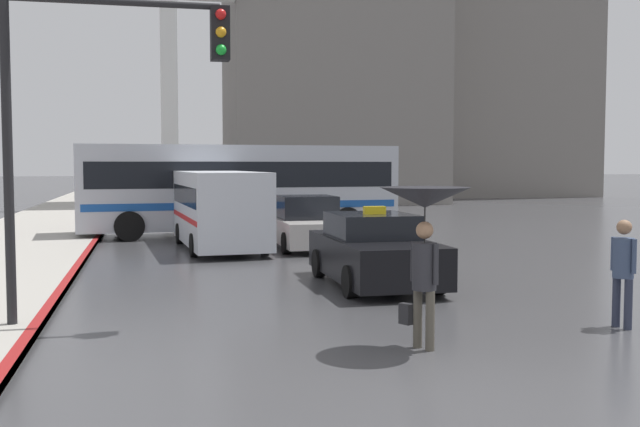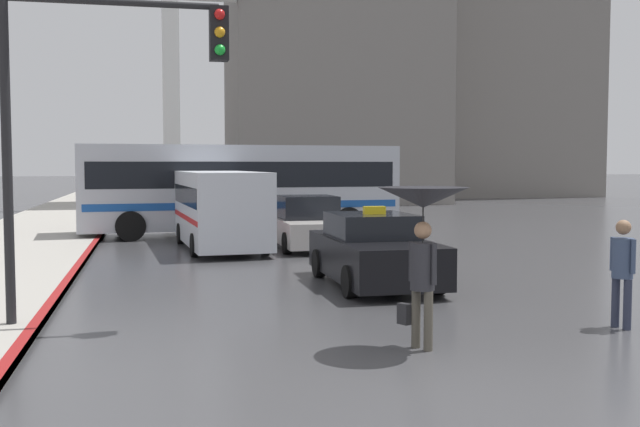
# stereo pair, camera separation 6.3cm
# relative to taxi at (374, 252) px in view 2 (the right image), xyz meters

# --- Properties ---
(ground_plane) EXTENTS (300.00, 300.00, 0.00)m
(ground_plane) POSITION_rel_taxi_xyz_m (-1.28, -7.36, -0.67)
(ground_plane) COLOR #424244
(taxi) EXTENTS (1.91, 4.21, 1.60)m
(taxi) POSITION_rel_taxi_xyz_m (0.00, 0.00, 0.00)
(taxi) COLOR black
(taxi) RESTS_ON ground_plane
(sedan_red) EXTENTS (1.91, 4.07, 1.52)m
(sedan_red) POSITION_rel_taxi_xyz_m (0.04, 6.76, 0.01)
(sedan_red) COLOR #B7B2AD
(sedan_red) RESTS_ON ground_plane
(ambulance_van) EXTENTS (2.40, 5.84, 2.23)m
(ambulance_van) POSITION_rel_taxi_xyz_m (-2.46, 7.13, 0.57)
(ambulance_van) COLOR silver
(ambulance_van) RESTS_ON ground_plane
(city_bus) EXTENTS (11.03, 3.43, 3.08)m
(city_bus) POSITION_rel_taxi_xyz_m (-1.37, 11.39, 1.04)
(city_bus) COLOR #B2B7C1
(city_bus) RESTS_ON ground_plane
(pedestrian_with_umbrella) EXTENTS (1.19, 1.19, 2.15)m
(pedestrian_with_umbrella) POSITION_rel_taxi_xyz_m (-0.91, -5.22, 1.11)
(pedestrian_with_umbrella) COLOR #4C473D
(pedestrian_with_umbrella) RESTS_ON ground_plane
(pedestrian_man) EXTENTS (0.37, 0.46, 1.62)m
(pedestrian_man) POSITION_rel_taxi_xyz_m (2.44, -4.68, 0.28)
(pedestrian_man) COLOR #2D3347
(pedestrian_man) RESTS_ON ground_plane
(traffic_light) EXTENTS (3.25, 0.38, 5.10)m
(traffic_light) POSITION_rel_taxi_xyz_m (-5.05, -3.00, 2.88)
(traffic_light) COLOR black
(traffic_light) RESTS_ON ground_plane
(monument_cross) EXTENTS (7.25, 0.90, 16.47)m
(monument_cross) POSITION_rel_taxi_xyz_m (-3.28, 27.40, 8.67)
(monument_cross) COLOR white
(monument_cross) RESTS_ON ground_plane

